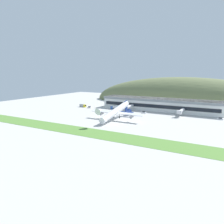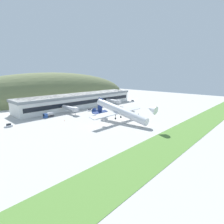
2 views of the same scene
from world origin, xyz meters
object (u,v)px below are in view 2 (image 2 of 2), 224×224
Objects in this scene: fuel_truck at (48,115)px; service_car_0 at (90,110)px; service_car_1 at (132,101)px; traffic_cone_0 at (100,115)px; terminal_building at (80,99)px; cargo_airplane at (119,111)px; jetway_1 at (114,101)px; traffic_cone_1 at (64,121)px; jetway_0 at (70,108)px; service_car_2 at (8,126)px.

service_car_0 is at bearing -7.62° from fuel_truck.
service_car_1 is 7.49× the size of traffic_cone_0.
terminal_building is 2.28× the size of cargo_airplane.
jetway_1 is at bearing 4.70° from service_car_0.
traffic_cone_0 is (-63.52, -19.87, -0.38)m from service_car_1.
terminal_building is at bearing 41.92° from traffic_cone_1.
jetway_1 reaches higher than traffic_cone_0.
service_car_1 is (28.32, 0.41, -3.33)m from jetway_1.
terminal_building reaches higher than fuel_truck.
jetway_1 is 0.34× the size of cargo_airplane.
jetway_0 is 3.89× the size of service_car_1.
jetway_1 is at bearing 1.87° from service_car_2.
service_car_2 is (-86.72, -2.83, -3.31)m from jetway_1.
cargo_airplane is at bearing -104.10° from terminal_building.
service_car_2 reaches higher than service_car_0.
fuel_truck is at bearing 172.38° from service_car_0.
jetway_0 is at bearing 45.70° from traffic_cone_1.
service_car_1 reaches higher than traffic_cone_0.
service_car_2 is 0.56× the size of fuel_truck.
traffic_cone_0 is (26.33, -21.16, -1.21)m from fuel_truck.
jetway_1 reaches higher than service_car_1.
jetway_0 is 46.00m from jetway_1.
service_car_0 is 31.56m from fuel_truck.
traffic_cone_1 is at bearing -134.30° from jetway_0.
traffic_cone_0 is (51.52, -16.63, -0.41)m from service_car_2.
service_car_1 is at bearing 30.88° from cargo_airplane.
terminal_building is 49.56m from traffic_cone_1.
cargo_airplane is at bearing -36.26° from service_car_2.
service_car_1 is (58.58, 2.89, 0.00)m from service_car_0.
jetway_0 is 2.41× the size of fuel_truck.
traffic_cone_1 is (-24.48, 5.08, 0.00)m from traffic_cone_0.
service_car_0 reaches higher than traffic_cone_0.
traffic_cone_1 is (27.04, -11.56, -0.41)m from service_car_2.
service_car_0 is (-7.20, -20.98, -5.51)m from terminal_building.
service_car_1 is (51.38, -18.09, -5.50)m from terminal_building.
service_car_0 is at bearing 73.77° from traffic_cone_0.
jetway_1 is 28.52m from service_car_1.
traffic_cone_1 is at bearing -166.45° from jetway_1.
traffic_cone_1 is at bearing -23.14° from service_car_2.
fuel_truck is at bearing 178.42° from jetway_1.
cargo_airplane is 82.14× the size of traffic_cone_1.
service_car_2 is at bearing 143.74° from cargo_airplane.
service_car_0 is 31.73m from traffic_cone_1.
service_car_1 is at bearing 2.83° from service_car_0.
traffic_cone_0 is at bearing -60.51° from jetway_0.
traffic_cone_1 is at bearing -83.43° from fuel_truck.
cargo_airplane is 47.46m from fuel_truck.
service_car_1 is at bearing -19.39° from terminal_building.
service_car_0 is 0.87× the size of service_car_1.
jetway_0 reaches higher than traffic_cone_0.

